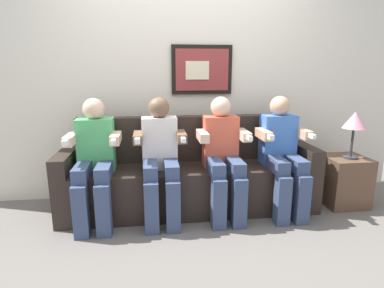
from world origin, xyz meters
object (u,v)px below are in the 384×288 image
Objects in this scene: person_right_center at (223,153)px; table_lamp at (354,122)px; couch at (190,178)px; person_leftmost at (95,157)px; side_table_right at (344,181)px; person_rightmost at (282,151)px; person_left_center at (160,155)px.

person_right_center is 2.41× the size of table_lamp.
person_right_center is 1.32m from table_lamp.
table_lamp reaches higher than couch.
person_leftmost reaches higher than couch.
side_table_right is 0.61m from table_lamp.
person_rightmost is at bearing -11.10° from couch.
person_right_center is at bearing 0.05° from person_left_center.
couch is 0.93m from person_rightmost.
couch is 2.20× the size of person_leftmost.
person_leftmost is 0.57m from person_left_center.
person_rightmost is at bearing -178.20° from table_lamp.
person_right_center is (0.29, -0.17, 0.29)m from couch.
person_right_center is at bearing 0.02° from person_leftmost.
person_right_center is at bearing -179.02° from table_lamp.
person_rightmost is (1.72, 0.00, 0.00)m from person_leftmost.
side_table_right is at bearing 107.07° from table_lamp.
side_table_right is (1.86, 0.06, -0.36)m from person_left_center.
person_leftmost is at bearing -179.47° from table_lamp.
table_lamp is (0.72, 0.02, 0.25)m from person_rightmost.
table_lamp is at bearing 0.70° from person_left_center.
couch is 1.68m from table_lamp.
side_table_right is at bearing 2.72° from person_right_center.
table_lamp is at bearing -5.27° from couch.
person_rightmost is 0.77m from table_lamp.
person_left_center is 1.00× the size of person_right_center.
table_lamp is (1.87, 0.02, 0.25)m from person_left_center.
person_left_center and person_right_center have the same top height.
person_left_center is (0.57, 0.00, 0.00)m from person_leftmost.
person_rightmost is at bearing 0.00° from person_leftmost.
couch is 0.93m from person_leftmost.
person_left_center is at bearing 0.00° from person_leftmost.
person_leftmost is 1.00× the size of person_rightmost.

